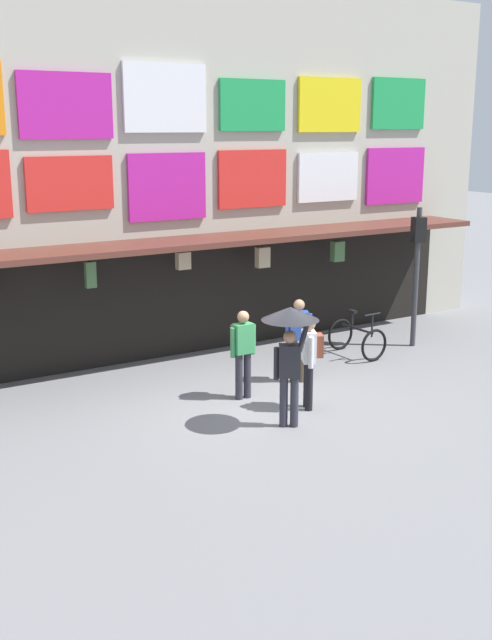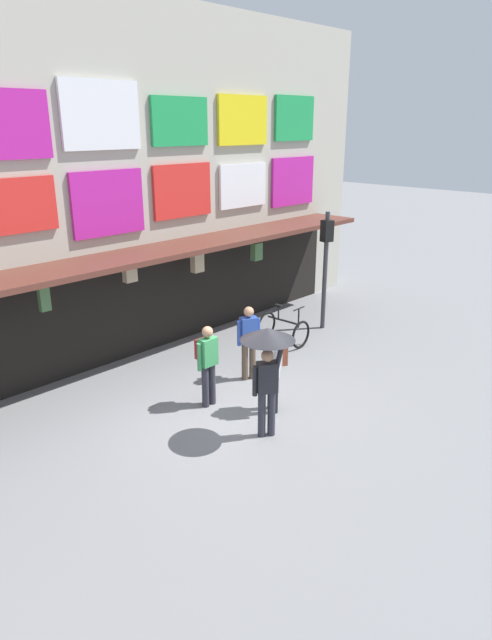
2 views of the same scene
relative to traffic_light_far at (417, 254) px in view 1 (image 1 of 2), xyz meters
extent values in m
plane|color=slate|center=(-5.16, -1.81, -2.14)|extent=(80.00, 80.00, 0.00)
cube|color=#B2AD9E|center=(-5.16, 2.79, 1.86)|extent=(18.00, 1.20, 8.00)
cube|color=#592D23|center=(-5.16, 1.49, 0.46)|extent=(15.30, 1.40, 0.12)
cube|color=#B71E93|center=(-7.27, 2.14, 3.20)|extent=(1.87, 0.08, 1.25)
cube|color=white|center=(-5.16, 2.14, 3.38)|extent=(1.85, 0.08, 1.39)
cube|color=green|center=(-3.05, 2.14, 3.26)|extent=(1.66, 0.08, 1.10)
cube|color=yellow|center=(-0.94, 2.14, 3.29)|extent=(1.77, 0.08, 1.23)
cube|color=green|center=(1.17, 2.14, 3.35)|extent=(1.65, 0.08, 1.22)
cube|color=red|center=(-7.27, 2.14, 1.72)|extent=(1.77, 0.08, 1.06)
cube|color=#B71E93|center=(-5.16, 2.14, 1.57)|extent=(1.78, 0.08, 1.40)
cube|color=red|center=(-3.05, 2.14, 1.67)|extent=(1.75, 0.08, 1.27)
cube|color=white|center=(-0.94, 2.14, 1.64)|extent=(1.72, 0.08, 1.15)
cube|color=#B71E93|center=(1.17, 2.14, 1.60)|extent=(1.84, 0.08, 1.38)
cylinder|color=black|center=(-7.15, 1.56, 0.32)|extent=(0.02, 0.02, 0.17)
cube|color=#477042|center=(-7.15, 1.56, -0.02)|extent=(0.21, 0.12, 0.51)
cylinder|color=black|center=(-5.08, 1.63, 0.32)|extent=(0.02, 0.02, 0.16)
cube|color=tan|center=(-5.08, 1.63, 0.06)|extent=(0.29, 0.17, 0.36)
cylinder|color=black|center=(-3.12, 1.60, 0.30)|extent=(0.02, 0.02, 0.20)
cube|color=tan|center=(-3.12, 1.60, -0.03)|extent=(0.30, 0.18, 0.45)
cylinder|color=black|center=(-1.13, 1.46, 0.30)|extent=(0.02, 0.02, 0.20)
cube|color=#477042|center=(-1.13, 1.46, -0.04)|extent=(0.30, 0.18, 0.47)
cube|color=black|center=(-5.16, 2.17, -0.89)|extent=(15.30, 0.04, 2.50)
cylinder|color=#38383D|center=(0.00, -0.01, -0.54)|extent=(0.12, 0.12, 3.20)
cube|color=black|center=(0.00, -0.01, 0.56)|extent=(0.33, 0.30, 0.56)
sphere|color=black|center=(0.03, 0.12, 0.69)|extent=(0.15, 0.15, 0.15)
sphere|color=#19DB3D|center=(0.03, 0.12, 0.43)|extent=(0.15, 0.15, 0.15)
torus|color=black|center=(-1.59, -0.50, -1.78)|extent=(0.72, 0.10, 0.72)
torus|color=black|center=(-1.65, 0.60, -1.78)|extent=(0.72, 0.10, 0.72)
cylinder|color=black|center=(-1.62, 0.05, -1.53)|extent=(0.10, 0.99, 0.05)
cylinder|color=black|center=(-1.63, 0.21, -1.36)|extent=(0.04, 0.04, 0.35)
cube|color=black|center=(-1.63, 0.21, -1.17)|extent=(0.11, 0.20, 0.06)
cylinder|color=black|center=(-1.60, -0.42, -1.36)|extent=(0.04, 0.04, 0.50)
cylinder|color=black|center=(-1.60, -0.42, -1.11)|extent=(0.44, 0.06, 0.04)
cylinder|color=black|center=(-4.54, -2.20, -1.70)|extent=(0.14, 0.14, 0.88)
cylinder|color=black|center=(-4.46, -2.04, -1.70)|extent=(0.14, 0.14, 0.88)
cube|color=white|center=(-4.50, -2.12, -0.98)|extent=(0.36, 0.42, 0.56)
sphere|color=#A87A5B|center=(-4.50, -2.12, -0.57)|extent=(0.22, 0.22, 0.22)
cylinder|color=white|center=(-4.60, -2.32, -1.03)|extent=(0.09, 0.09, 0.56)
cylinder|color=white|center=(-4.41, -1.93, -1.03)|extent=(0.09, 0.09, 0.56)
cube|color=brown|center=(-4.36, -2.19, -0.96)|extent=(0.27, 0.32, 0.40)
cylinder|color=#2D2D38|center=(-5.13, -1.06, -1.70)|extent=(0.14, 0.14, 0.88)
cylinder|color=#2D2D38|center=(-5.31, -1.06, -1.70)|extent=(0.14, 0.14, 0.88)
cube|color=#388E51|center=(-5.22, -1.06, -0.98)|extent=(0.36, 0.22, 0.56)
sphere|color=#A87A5B|center=(-5.22, -1.06, -0.57)|extent=(0.22, 0.22, 0.22)
cylinder|color=#388E51|center=(-5.00, -1.06, -1.03)|extent=(0.09, 0.09, 0.56)
cylinder|color=#388E51|center=(-5.44, -1.05, -1.03)|extent=(0.09, 0.09, 0.56)
cube|color=maroon|center=(-5.22, -0.90, -0.96)|extent=(0.28, 0.16, 0.40)
cylinder|color=#2D2D38|center=(-5.36, -2.61, -1.70)|extent=(0.14, 0.14, 0.88)
cylinder|color=#2D2D38|center=(-5.21, -2.71, -1.70)|extent=(0.14, 0.14, 0.88)
cube|color=#232328|center=(-5.28, -2.66, -0.98)|extent=(0.42, 0.38, 0.56)
sphere|color=#A87A5B|center=(-5.28, -2.66, -0.57)|extent=(0.22, 0.22, 0.22)
cylinder|color=#232328|center=(-5.47, -2.54, -1.03)|extent=(0.09, 0.09, 0.56)
cylinder|color=#232328|center=(-5.10, -2.78, -0.58)|extent=(0.23, 0.09, 0.48)
cylinder|color=#4C3823|center=(-5.10, -2.78, -0.47)|extent=(0.02, 0.02, 0.55)
cone|color=black|center=(-5.28, -2.66, -0.17)|extent=(0.96, 0.96, 0.22)
cylinder|color=brown|center=(-3.71, -0.83, -1.70)|extent=(0.14, 0.14, 0.88)
cylinder|color=brown|center=(-3.87, -0.75, -1.70)|extent=(0.14, 0.14, 0.88)
cube|color=#28479E|center=(-3.79, -0.79, -0.98)|extent=(0.42, 0.35, 0.56)
sphere|color=#A87A5B|center=(-3.79, -0.79, -0.57)|extent=(0.22, 0.22, 0.22)
cylinder|color=#28479E|center=(-3.59, -0.88, -1.03)|extent=(0.09, 0.09, 0.56)
cylinder|color=#28479E|center=(-3.99, -0.70, -1.03)|extent=(0.09, 0.09, 0.56)
cube|color=maroon|center=(-3.72, -0.65, -0.96)|extent=(0.32, 0.26, 0.40)
camera|label=1|loc=(-12.31, -12.85, 2.80)|focal=43.61mm
camera|label=2|loc=(-11.89, -8.51, 3.21)|focal=31.16mm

